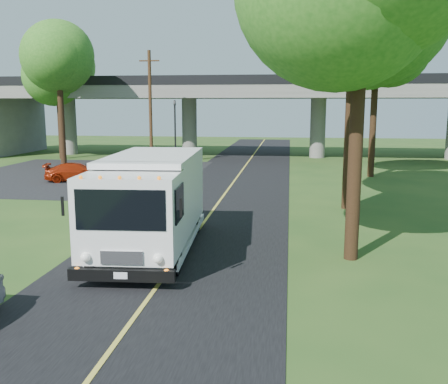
% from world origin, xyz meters
% --- Properties ---
extents(ground, '(120.00, 120.00, 0.00)m').
position_xyz_m(ground, '(0.00, 0.00, 0.00)').
color(ground, '#264819').
rests_on(ground, ground).
extents(road, '(7.00, 90.00, 0.02)m').
position_xyz_m(road, '(0.00, 10.00, 0.01)').
color(road, black).
rests_on(road, ground).
extents(parking_lot, '(16.00, 18.00, 0.01)m').
position_xyz_m(parking_lot, '(-11.00, 18.00, 0.01)').
color(parking_lot, black).
rests_on(parking_lot, ground).
extents(lane_line, '(0.12, 90.00, 0.01)m').
position_xyz_m(lane_line, '(0.00, 10.00, 0.03)').
color(lane_line, gold).
rests_on(lane_line, road).
extents(overpass, '(54.00, 10.00, 7.30)m').
position_xyz_m(overpass, '(0.00, 32.00, 4.56)').
color(overpass, slate).
rests_on(overpass, ground).
extents(traffic_signal, '(0.18, 0.22, 5.20)m').
position_xyz_m(traffic_signal, '(-6.00, 26.00, 3.20)').
color(traffic_signal, black).
rests_on(traffic_signal, ground).
extents(utility_pole, '(1.60, 0.26, 9.00)m').
position_xyz_m(utility_pole, '(-7.50, 24.00, 4.59)').
color(utility_pole, '#472D19').
rests_on(utility_pole, ground).
extents(tree_right_far, '(5.77, 5.67, 10.99)m').
position_xyz_m(tree_right_far, '(9.21, 19.84, 8.30)').
color(tree_right_far, '#382314').
rests_on(tree_right_far, ground).
extents(tree_left_lot, '(5.60, 5.50, 10.50)m').
position_xyz_m(tree_left_lot, '(-13.79, 21.84, 7.90)').
color(tree_left_lot, '#382314').
rests_on(tree_left_lot, ground).
extents(tree_left_far, '(5.26, 5.16, 9.89)m').
position_xyz_m(tree_left_far, '(-16.79, 27.84, 7.45)').
color(tree_left_far, '#382314').
rests_on(tree_left_far, ground).
extents(step_van, '(3.28, 7.80, 3.20)m').
position_xyz_m(step_van, '(-1.09, 1.05, 1.74)').
color(step_van, white).
rests_on(step_van, ground).
extents(red_sedan, '(4.34, 2.66, 1.18)m').
position_xyz_m(red_sedan, '(-9.97, 15.38, 0.59)').
color(red_sedan, '#992209').
rests_on(red_sedan, ground).
extents(pedestrian, '(0.66, 0.43, 1.79)m').
position_xyz_m(pedestrian, '(-5.95, 18.75, 0.90)').
color(pedestrian, gray).
rests_on(pedestrian, ground).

